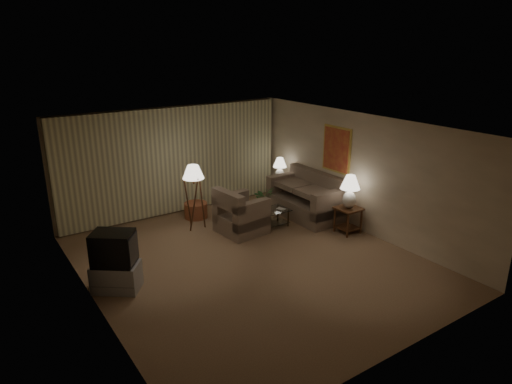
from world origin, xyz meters
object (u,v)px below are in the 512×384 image
table_lamp_near (350,189)px  ottoman (196,210)px  vase (263,209)px  sofa (305,199)px  crt_tv (113,248)px  floor_lamp (194,196)px  side_table_far (279,187)px  side_table_near (348,216)px  coffee_table (268,217)px  table_lamp_far (280,167)px  armchair (241,215)px  tv_cabinet (116,277)px

table_lamp_near → ottoman: 3.82m
table_lamp_near → vase: 2.03m
sofa → crt_tv: crt_tv is taller
crt_tv → floor_lamp: size_ratio=0.56×
vase → side_table_far: bearing=42.1°
sofa → side_table_near: sofa is taller
coffee_table → vase: vase is taller
crt_tv → ottoman: bearing=78.0°
coffee_table → ottoman: coffee_table is taller
sofa → side_table_near: size_ratio=3.29×
side_table_near → table_lamp_far: 2.66m
ottoman → vase: bearing=-58.1°
armchair → side_table_far: bearing=-64.5°
sofa → table_lamp_far: 1.37m
side_table_near → side_table_far: bearing=90.0°
tv_cabinet → vase: (3.71, 0.79, 0.24)m
table_lamp_far → floor_lamp: size_ratio=0.41×
side_table_far → tv_cabinet: (-5.20, -2.14, -0.14)m
coffee_table → side_table_far: bearing=45.1°
table_lamp_far → armchair: bearing=-148.8°
armchair → coffee_table: (0.66, -0.14, -0.14)m
floor_lamp → table_lamp_far: bearing=8.1°
sofa → ottoman: bearing=-121.9°
tv_cabinet → table_lamp_near: bearing=32.6°
crt_tv → floor_lamp: floor_lamp is taller
sofa → floor_lamp: 2.78m
floor_lamp → side_table_near: bearing=-38.6°
vase → crt_tv: bearing=-168.0°
side_table_near → side_table_far: (-0.00, 2.60, -0.02)m
armchair → vase: armchair is taller
armchair → tv_cabinet: armchair is taller
table_lamp_near → crt_tv: 5.23m
table_lamp_near → ottoman: table_lamp_near is taller
side_table_near → table_lamp_near: table_lamp_near is taller
floor_lamp → vase: (1.27, -0.96, -0.31)m
crt_tv → vase: (3.71, 0.79, -0.31)m
armchair → floor_lamp: floor_lamp is taller
sofa → coffee_table: (-1.19, -0.10, -0.16)m
sofa → armchair: size_ratio=1.69×
side_table_far → ottoman: size_ratio=1.05×
ottoman → table_lamp_near: bearing=-48.7°
coffee_table → table_lamp_near: bearing=-42.9°
side_table_far → vase: 2.02m
coffee_table → vase: bearing=180.0°
side_table_near → floor_lamp: bearing=141.4°
table_lamp_far → crt_tv: table_lamp_far is taller
side_table_near → vase: bearing=140.1°
side_table_near → tv_cabinet: 5.22m
floor_lamp → crt_tv: bearing=-144.3°
floor_lamp → vase: floor_lamp is taller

